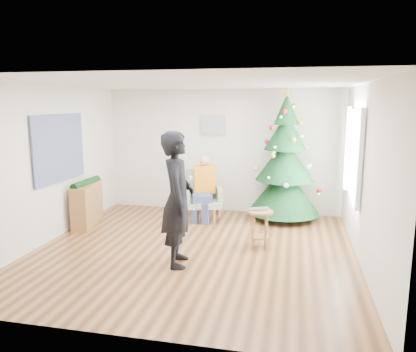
% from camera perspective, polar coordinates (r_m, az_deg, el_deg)
% --- Properties ---
extents(floor, '(5.00, 5.00, 0.00)m').
position_cam_1_polar(floor, '(6.57, -1.99, -10.37)').
color(floor, brown).
rests_on(floor, ground).
extents(ceiling, '(5.00, 5.00, 0.00)m').
position_cam_1_polar(ceiling, '(6.16, -2.15, 12.90)').
color(ceiling, white).
rests_on(ceiling, wall_back).
extents(wall_back, '(5.00, 0.00, 5.00)m').
position_cam_1_polar(wall_back, '(8.66, 2.02, 3.53)').
color(wall_back, silver).
rests_on(wall_back, floor).
extents(wall_front, '(5.00, 0.00, 5.00)m').
position_cam_1_polar(wall_front, '(3.91, -11.16, -5.00)').
color(wall_front, silver).
rests_on(wall_front, floor).
extents(wall_left, '(0.00, 5.00, 5.00)m').
position_cam_1_polar(wall_left, '(7.26, -21.56, 1.50)').
color(wall_left, silver).
rests_on(wall_left, floor).
extents(wall_right, '(0.00, 5.00, 5.00)m').
position_cam_1_polar(wall_right, '(6.12, 21.24, 0.01)').
color(wall_right, silver).
rests_on(wall_right, floor).
extents(window_panel, '(0.04, 1.30, 1.40)m').
position_cam_1_polar(window_panel, '(7.07, 19.88, 3.03)').
color(window_panel, white).
rests_on(window_panel, wall_right).
extents(curtains, '(0.05, 1.75, 1.50)m').
position_cam_1_polar(curtains, '(7.07, 19.64, 3.04)').
color(curtains, white).
rests_on(curtains, wall_right).
extents(christmas_tree, '(1.43, 1.43, 2.59)m').
position_cam_1_polar(christmas_tree, '(8.16, 10.75, 1.98)').
color(christmas_tree, '#3F2816').
rests_on(christmas_tree, floor).
extents(stool, '(0.41, 0.41, 0.62)m').
position_cam_1_polar(stool, '(6.63, 7.29, -7.36)').
color(stool, brown).
rests_on(stool, floor).
extents(laptop, '(0.40, 0.35, 0.03)m').
position_cam_1_polar(laptop, '(6.54, 7.35, -4.71)').
color(laptop, silver).
rests_on(laptop, stool).
extents(armchair, '(0.86, 0.83, 0.99)m').
position_cam_1_polar(armchair, '(8.14, -0.70, -3.61)').
color(armchair, gray).
rests_on(armchair, floor).
extents(seated_person, '(0.49, 0.64, 1.29)m').
position_cam_1_polar(seated_person, '(8.03, -0.66, -1.62)').
color(seated_person, navy).
rests_on(seated_person, armchair).
extents(standing_man, '(0.60, 0.79, 1.93)m').
position_cam_1_polar(standing_man, '(5.77, -4.30, -3.29)').
color(standing_man, black).
rests_on(standing_man, floor).
extents(game_controller, '(0.06, 0.13, 0.04)m').
position_cam_1_polar(game_controller, '(5.62, -2.41, -0.28)').
color(game_controller, white).
rests_on(game_controller, standing_man).
extents(console, '(0.46, 1.04, 0.80)m').
position_cam_1_polar(console, '(8.09, -16.65, -3.87)').
color(console, brown).
rests_on(console, floor).
extents(garland, '(0.14, 0.90, 0.14)m').
position_cam_1_polar(garland, '(8.00, -16.80, -0.95)').
color(garland, black).
rests_on(garland, console).
extents(tapestry, '(0.03, 1.50, 1.15)m').
position_cam_1_polar(tapestry, '(7.46, -20.16, 3.75)').
color(tapestry, black).
rests_on(tapestry, wall_left).
extents(framed_picture, '(0.52, 0.05, 0.42)m').
position_cam_1_polar(framed_picture, '(8.61, 0.68, 7.17)').
color(framed_picture, tan).
rests_on(framed_picture, wall_back).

